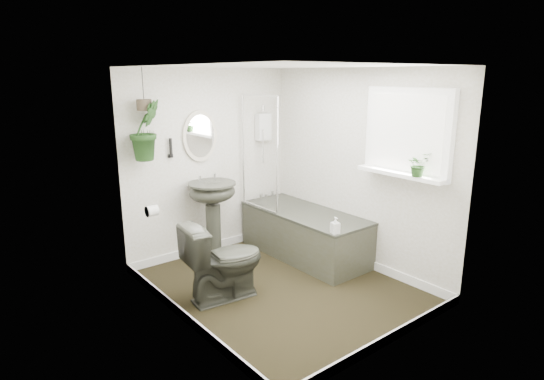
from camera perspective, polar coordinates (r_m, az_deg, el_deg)
floor at (r=5.01m, az=1.09°, el=-12.16°), size 2.30×2.80×0.02m
ceiling at (r=4.49m, az=1.24°, el=15.40°), size 2.30×2.80×0.02m
wall_back at (r=5.74m, az=-7.87°, el=3.40°), size 2.30×0.02×2.30m
wall_front at (r=3.68m, az=15.34°, el=-3.20°), size 2.30×0.02×2.30m
wall_left at (r=4.00m, az=-11.75°, el=-1.60°), size 0.02×2.80×2.30m
wall_right at (r=5.41m, az=10.67°, el=2.62°), size 0.02×2.80×2.30m
skirting at (r=4.99m, az=1.10°, el=-11.55°), size 2.30×2.80×0.10m
bathtub at (r=5.73m, az=4.10°, el=-5.46°), size 0.72×1.72×0.58m
bath_screen at (r=5.63m, az=-1.59°, el=4.67°), size 0.04×0.72×1.40m
shower_box at (r=6.07m, az=-1.10°, el=7.94°), size 0.20×0.10×0.35m
oval_mirror at (r=5.59m, az=-8.99°, el=6.70°), size 0.46×0.03×0.62m
wall_sconce at (r=5.41m, az=-12.59°, el=5.21°), size 0.04×0.04×0.22m
toilet_roll_holder at (r=4.70m, az=-14.84°, el=-2.54°), size 0.11×0.11×0.11m
window_recess at (r=4.85m, az=16.67°, el=6.92°), size 0.08×1.00×0.90m
window_sill at (r=4.86m, az=15.85°, el=1.97°), size 0.18×1.00×0.04m
window_blinds at (r=4.82m, az=16.36°, el=6.89°), size 0.01×0.86×0.76m
toilet at (r=4.64m, az=-6.06°, el=-8.75°), size 0.86×0.55×0.82m
pedestal_sink at (r=5.61m, az=-7.38°, el=-3.84°), size 0.61×0.53×0.98m
sill_plant at (r=4.67m, az=17.88°, el=3.06°), size 0.24×0.22×0.24m
hanging_plant at (r=5.14m, az=-15.55°, el=7.25°), size 0.41×0.35×0.66m
soap_bottle at (r=4.88m, az=7.95°, el=-4.41°), size 0.10×0.10×0.18m
hanging_pot at (r=5.12m, az=-15.75°, el=10.23°), size 0.16×0.16×0.12m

